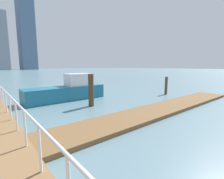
# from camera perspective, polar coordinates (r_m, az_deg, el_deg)

# --- Properties ---
(ground_plane) EXTENTS (300.00, 300.00, 0.00)m
(ground_plane) POSITION_cam_1_polar(r_m,az_deg,el_deg) (14.47, -22.81, -2.78)
(ground_plane) COLOR slate
(floating_dock) EXTENTS (15.57, 2.00, 0.18)m
(floating_dock) POSITION_cam_1_polar(r_m,az_deg,el_deg) (10.13, 17.46, -6.61)
(floating_dock) COLOR brown
(floating_dock) RESTS_ON ground_plane
(dock_piling_1) EXTENTS (0.26, 0.26, 1.65)m
(dock_piling_1) POSITION_cam_1_polar(r_m,az_deg,el_deg) (15.81, 18.79, 1.37)
(dock_piling_1) COLOR brown
(dock_piling_1) RESTS_ON ground_plane
(dock_piling_2) EXTENTS (0.36, 0.36, 2.13)m
(dock_piling_2) POSITION_cam_1_polar(r_m,az_deg,el_deg) (10.56, -7.51, -0.26)
(dock_piling_2) COLOR #473826
(dock_piling_2) RESTS_ON ground_plane
(moored_boat_0) EXTENTS (6.18, 1.77, 2.03)m
(moored_boat_0) POSITION_cam_1_polar(r_m,az_deg,el_deg) (13.04, -15.41, -0.38)
(moored_boat_0) COLOR #1E6B8C
(moored_boat_0) RESTS_ON ground_plane
(skyline_tower_4) EXTENTS (10.51, 10.85, 75.77)m
(skyline_tower_4) POSITION_cam_1_polar(r_m,az_deg,el_deg) (136.15, -28.67, 22.48)
(skyline_tower_4) COLOR slate
(skyline_tower_4) RESTS_ON ground_plane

